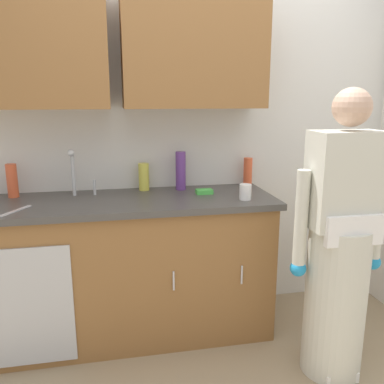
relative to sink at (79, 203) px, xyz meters
name	(u,v)px	position (x,y,z in m)	size (l,w,h in m)	color
kitchen_wall_with_uppers	(177,111)	(0.67, 0.29, 0.55)	(4.80, 0.44, 2.70)	silver
counter_cabinet	(124,271)	(0.26, -0.01, -0.48)	(1.90, 0.62, 0.90)	brown
countertop	(121,202)	(0.26, -0.01, -0.01)	(1.96, 0.66, 0.04)	#474442
sink	(79,203)	(0.00, 0.00, 0.00)	(0.50, 0.36, 0.35)	#B7BABF
person_at_sink	(339,259)	(1.42, -0.64, -0.23)	(0.55, 0.34, 1.62)	white
bottle_dish_liquid	(248,172)	(1.18, 0.22, 0.12)	(0.06, 0.06, 0.20)	#E05933
bottle_water_short	(12,181)	(-0.42, 0.18, 0.12)	(0.07, 0.07, 0.22)	#E05933
bottle_cleaner_spray	(144,177)	(0.42, 0.22, 0.11)	(0.07, 0.07, 0.19)	#D8D14C
bottle_water_tall	(181,171)	(0.68, 0.19, 0.15)	(0.07, 0.07, 0.27)	#66388C
cup_by_sink	(245,192)	(1.03, -0.17, 0.06)	(0.08, 0.08, 0.10)	white
knife_on_counter	(15,211)	(-0.34, -0.18, 0.02)	(0.24, 0.02, 0.01)	silver
sponge	(204,192)	(0.81, 0.03, 0.03)	(0.11, 0.07, 0.03)	#4CBF4C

